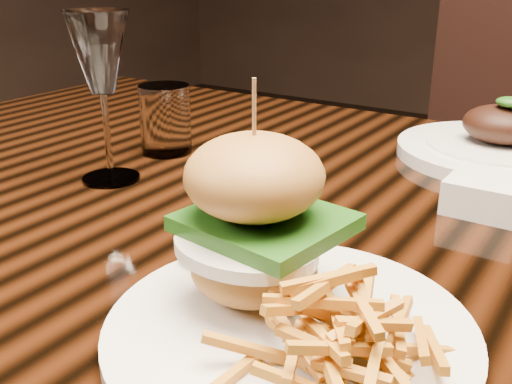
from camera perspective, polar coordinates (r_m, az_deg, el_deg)
The scene contains 7 objects.
dining_table at distance 0.70m, azimuth 8.63°, elevation -7.76°, with size 1.60×0.90×0.75m.
burger_plate at distance 0.43m, azimuth 2.88°, elevation -8.39°, with size 0.27×0.27×0.18m.
ramekin at distance 0.70m, azimuth 21.15°, elevation -0.21°, with size 0.08×0.08×0.04m, color white.
wine_glass at distance 0.74m, azimuth -14.63°, elevation 12.23°, with size 0.08×0.08×0.21m.
water_tumbler at distance 0.86m, azimuth -8.62°, elevation 6.86°, with size 0.07×0.07×0.10m, color white.
far_dish at distance 0.90m, azimuth 22.10°, elevation 4.05°, with size 0.27×0.27×0.09m.
chair_far at distance 1.55m, azimuth 22.38°, elevation 1.92°, with size 0.48×0.49×0.95m.
Camera 1 is at (0.24, -0.56, 1.01)m, focal length 42.00 mm.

